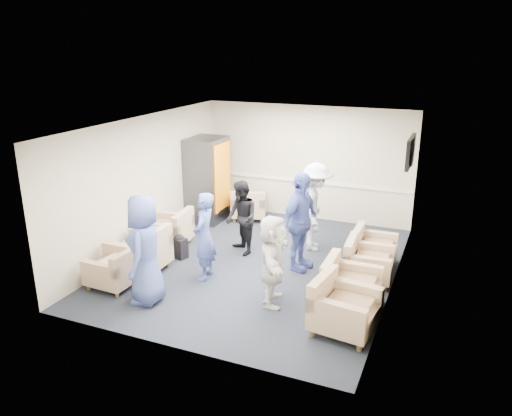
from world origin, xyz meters
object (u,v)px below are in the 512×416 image
at_px(armchair_left_far, 171,231).
at_px(armchair_right_midfar, 366,263).
at_px(person_mid_left, 204,237).
at_px(person_back_left, 241,218).
at_px(vending_machine, 208,179).
at_px(person_front_left, 145,249).
at_px(armchair_corner, 249,206).
at_px(armchair_right_midnear, 348,288).
at_px(armchair_left_mid, 142,254).
at_px(armchair_left_near, 116,271).
at_px(person_back_right, 315,207).
at_px(armchair_right_near, 341,309).
at_px(person_mid_right, 300,222).
at_px(person_front_right, 273,260).
at_px(armchair_right_far, 371,249).

bearing_deg(armchair_left_far, armchair_right_midfar, 83.69).
distance_m(armchair_right_midfar, person_mid_left, 2.91).
bearing_deg(person_back_left, vending_machine, 179.51).
relative_size(person_front_left, person_back_left, 1.22).
distance_m(armchair_corner, person_mid_left, 3.30).
bearing_deg(person_mid_left, person_front_left, -32.80).
bearing_deg(armchair_right_midnear, armchair_left_mid, 92.33).
height_order(armchair_left_near, person_back_right, person_back_right).
distance_m(armchair_left_far, armchair_right_near, 4.41).
height_order(armchair_right_near, armchair_corner, armchair_right_near).
bearing_deg(person_mid_left, armchair_corner, -179.94).
height_order(armchair_left_mid, armchair_left_far, armchair_left_mid).
height_order(armchair_left_near, armchair_corner, armchair_corner).
height_order(armchair_left_mid, armchair_right_midfar, armchair_left_mid).
height_order(armchair_left_mid, vending_machine, vending_machine).
relative_size(armchair_left_far, person_back_right, 0.51).
bearing_deg(armchair_corner, person_front_left, 72.91).
distance_m(armchair_right_midfar, person_front_left, 3.85).
distance_m(armchair_left_far, person_back_right, 3.02).
relative_size(armchair_left_near, person_back_left, 0.53).
bearing_deg(person_back_left, armchair_left_far, -126.46).
relative_size(person_front_left, person_mid_left, 1.13).
bearing_deg(person_back_right, armchair_corner, 45.42).
xyz_separation_m(armchair_left_near, armchair_right_near, (3.92, 0.13, 0.04)).
bearing_deg(vending_machine, armchair_corner, 23.75).
xyz_separation_m(person_mid_right, person_front_right, (0.01, -1.41, -0.18)).
bearing_deg(armchair_right_near, person_back_right, 31.18).
height_order(armchair_left_far, person_front_right, person_front_right).
distance_m(armchair_right_near, armchair_right_far, 2.50).
bearing_deg(person_front_left, vending_machine, 177.40).
bearing_deg(armchair_left_near, vending_machine, -174.78).
distance_m(person_mid_right, person_front_right, 1.42).
xyz_separation_m(armchair_corner, person_front_right, (1.98, -3.60, 0.43)).
distance_m(person_front_left, person_mid_left, 1.20).
bearing_deg(person_front_left, person_mid_left, 140.38).
bearing_deg(armchair_left_far, person_mid_right, 83.69).
distance_m(armchair_corner, vending_machine, 1.18).
height_order(armchair_left_near, person_mid_left, person_mid_left).
relative_size(person_back_left, person_mid_right, 0.80).
height_order(armchair_right_midfar, person_back_left, person_back_left).
xyz_separation_m(person_mid_left, person_front_right, (1.44, -0.38, -0.05)).
distance_m(armchair_corner, person_back_right, 2.35).
bearing_deg(person_front_left, armchair_left_mid, -156.89).
distance_m(armchair_left_mid, armchair_corner, 3.51).
bearing_deg(person_front_left, armchair_right_far, 115.85).
bearing_deg(armchair_left_mid, armchair_right_midfar, 108.35).
xyz_separation_m(armchair_right_midfar, vending_machine, (-4.11, 1.80, 0.67)).
distance_m(armchair_left_mid, armchair_right_midnear, 3.79).
bearing_deg(person_front_right, vending_machine, 25.84).
bearing_deg(armchair_left_mid, person_front_right, 87.06).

